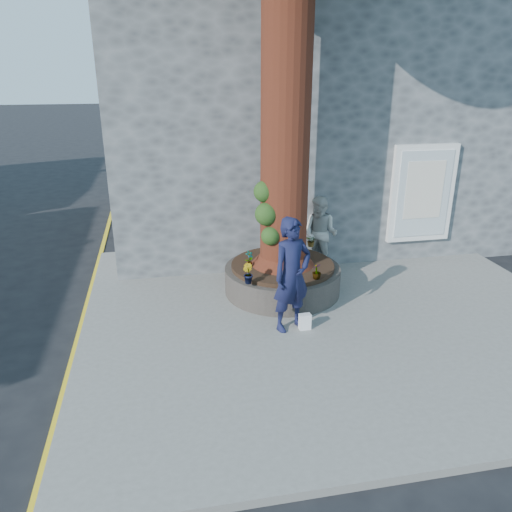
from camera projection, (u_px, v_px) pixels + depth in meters
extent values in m
plane|color=black|center=(264.00, 352.00, 8.18)|extent=(120.00, 120.00, 0.00)
cube|color=slate|center=(331.00, 313.00, 9.34)|extent=(9.00, 8.00, 0.12)
cube|color=yellow|center=(78.00, 340.00, 8.54)|extent=(0.10, 30.00, 0.01)
cube|color=#4D5052|center=(298.00, 118.00, 14.15)|extent=(10.00, 8.00, 6.00)
cube|color=white|center=(422.00, 194.00, 11.22)|extent=(1.50, 0.12, 2.20)
cube|color=silver|center=(423.00, 194.00, 11.17)|extent=(1.25, 0.04, 1.95)
cube|color=silver|center=(424.00, 190.00, 11.11)|extent=(0.90, 0.02, 1.30)
cylinder|color=black|center=(282.00, 279.00, 10.02)|extent=(2.30, 2.30, 0.52)
cylinder|color=black|center=(283.00, 265.00, 9.91)|extent=(2.04, 2.04, 0.08)
cylinder|color=#3F1A0F|center=(287.00, 61.00, 8.56)|extent=(0.90, 0.90, 7.50)
cone|color=#3F1A0F|center=(283.00, 247.00, 9.77)|extent=(1.24, 1.24, 0.70)
sphere|color=#234416|center=(267.00, 214.00, 9.25)|extent=(0.44, 0.44, 0.44)
sphere|color=#234416|center=(271.00, 236.00, 9.31)|extent=(0.36, 0.36, 0.36)
sphere|color=#234416|center=(264.00, 191.00, 9.21)|extent=(0.40, 0.40, 0.40)
imported|color=#131636|center=(292.00, 275.00, 8.35)|extent=(0.85, 0.71, 1.99)
imported|color=beige|center=(320.00, 234.00, 10.95)|extent=(1.01, 1.00, 1.65)
cube|color=white|center=(305.00, 322.00, 8.61)|extent=(0.20, 0.13, 0.28)
imported|color=gray|center=(249.00, 259.00, 9.68)|extent=(0.21, 0.19, 0.33)
imported|color=gray|center=(248.00, 274.00, 8.95)|extent=(0.27, 0.27, 0.37)
imported|color=gray|center=(317.00, 271.00, 9.14)|extent=(0.22, 0.22, 0.29)
imported|color=gray|center=(311.00, 241.00, 10.78)|extent=(0.32, 0.32, 0.27)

